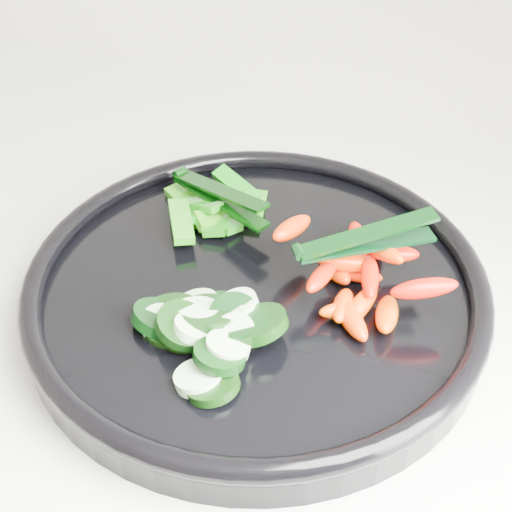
% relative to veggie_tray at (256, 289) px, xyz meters
% --- Properties ---
extents(veggie_tray, '(0.48, 0.48, 0.04)m').
position_rel_veggie_tray_xyz_m(veggie_tray, '(0.00, 0.00, 0.00)').
color(veggie_tray, black).
rests_on(veggie_tray, counter).
extents(cucumber_pile, '(0.13, 0.12, 0.04)m').
position_rel_veggie_tray_xyz_m(cucumber_pile, '(-0.01, -0.07, 0.01)').
color(cucumber_pile, black).
rests_on(cucumber_pile, veggie_tray).
extents(carrot_pile, '(0.16, 0.14, 0.05)m').
position_rel_veggie_tray_xyz_m(carrot_pile, '(0.08, 0.03, 0.02)').
color(carrot_pile, '#FD4400').
rests_on(carrot_pile, veggie_tray).
extents(pepper_pile, '(0.10, 0.12, 0.04)m').
position_rel_veggie_tray_xyz_m(pepper_pile, '(-0.07, 0.07, 0.01)').
color(pepper_pile, '#0F6E0A').
rests_on(pepper_pile, veggie_tray).
extents(tong_carrot, '(0.10, 0.08, 0.02)m').
position_rel_veggie_tray_xyz_m(tong_carrot, '(0.08, 0.03, 0.05)').
color(tong_carrot, black).
rests_on(tong_carrot, carrot_pile).
extents(tong_pepper, '(0.11, 0.05, 0.02)m').
position_rel_veggie_tray_xyz_m(tong_pepper, '(-0.07, 0.07, 0.03)').
color(tong_pepper, black).
rests_on(tong_pepper, pepper_pile).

